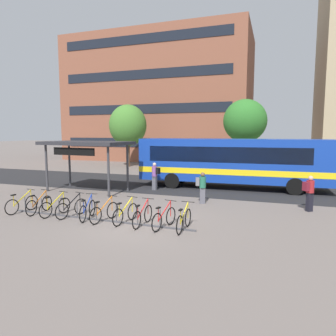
% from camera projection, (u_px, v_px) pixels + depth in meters
% --- Properties ---
extents(ground, '(200.00, 200.00, 0.00)m').
position_uv_depth(ground, '(140.00, 223.00, 12.31)').
color(ground, '#6B605B').
extents(bus_lane_asphalt, '(80.00, 7.20, 0.01)m').
position_uv_depth(bus_lane_asphalt, '(195.00, 186.00, 20.85)').
color(bus_lane_asphalt, '#232326').
rests_on(bus_lane_asphalt, ground).
extents(city_bus, '(12.10, 2.95, 3.20)m').
position_uv_depth(city_bus, '(233.00, 161.00, 19.83)').
color(city_bus, '#14389E').
rests_on(city_bus, ground).
extents(bike_rack, '(8.55, 0.30, 0.70)m').
position_uv_depth(bike_rack, '(96.00, 218.00, 12.72)').
color(bike_rack, '#47474C').
rests_on(bike_rack, ground).
extents(parked_bicycle_yellow_0, '(0.52, 1.71, 0.99)m').
position_uv_depth(parked_bicycle_yellow_0, '(22.00, 204.00, 13.93)').
color(parked_bicycle_yellow_0, black).
rests_on(parked_bicycle_yellow_0, ground).
extents(parked_bicycle_orange_1, '(0.52, 1.72, 0.99)m').
position_uv_depth(parked_bicycle_orange_1, '(39.00, 205.00, 13.79)').
color(parked_bicycle_orange_1, black).
rests_on(parked_bicycle_orange_1, ground).
extents(parked_bicycle_yellow_2, '(0.52, 1.71, 0.99)m').
position_uv_depth(parked_bicycle_yellow_2, '(55.00, 207.00, 13.39)').
color(parked_bicycle_yellow_2, black).
rests_on(parked_bicycle_yellow_2, ground).
extents(parked_bicycle_black_3, '(0.57, 1.69, 0.99)m').
position_uv_depth(parked_bicycle_black_3, '(71.00, 208.00, 13.18)').
color(parked_bicycle_black_3, black).
rests_on(parked_bicycle_black_3, ground).
extents(parked_bicycle_blue_4, '(0.55, 1.70, 0.99)m').
position_uv_depth(parked_bicycle_blue_4, '(88.00, 210.00, 12.86)').
color(parked_bicycle_blue_4, black).
rests_on(parked_bicycle_blue_4, ground).
extents(parked_bicycle_orange_5, '(0.53, 1.70, 0.99)m').
position_uv_depth(parked_bicycle_orange_5, '(104.00, 212.00, 12.53)').
color(parked_bicycle_orange_5, black).
rests_on(parked_bicycle_orange_5, ground).
extents(parked_bicycle_yellow_6, '(0.52, 1.71, 0.99)m').
position_uv_depth(parked_bicycle_yellow_6, '(125.00, 214.00, 12.30)').
color(parked_bicycle_yellow_6, black).
rests_on(parked_bicycle_yellow_6, ground).
extents(parked_bicycle_red_7, '(0.52, 1.72, 0.99)m').
position_uv_depth(parked_bicycle_red_7, '(143.00, 216.00, 11.96)').
color(parked_bicycle_red_7, black).
rests_on(parked_bicycle_red_7, ground).
extents(parked_bicycle_red_8, '(0.55, 1.70, 0.99)m').
position_uv_depth(parked_bicycle_red_8, '(164.00, 218.00, 11.62)').
color(parked_bicycle_red_8, black).
rests_on(parked_bicycle_red_8, ground).
extents(parked_bicycle_yellow_9, '(0.52, 1.72, 0.99)m').
position_uv_depth(parked_bicycle_yellow_9, '(184.00, 220.00, 11.36)').
color(parked_bicycle_yellow_9, black).
rests_on(parked_bicycle_yellow_9, ground).
extents(transit_shelter, '(5.53, 3.25, 3.07)m').
position_uv_depth(transit_shelter, '(86.00, 145.00, 18.71)').
color(transit_shelter, '#38383D').
rests_on(transit_shelter, ground).
extents(commuter_maroon_pack_0, '(0.60, 0.57, 1.66)m').
position_uv_depth(commuter_maroon_pack_0, '(309.00, 191.00, 14.04)').
color(commuter_maroon_pack_0, black).
rests_on(commuter_maroon_pack_0, ground).
extents(commuter_black_pack_1, '(0.57, 0.40, 1.74)m').
position_uv_depth(commuter_black_pack_1, '(155.00, 174.00, 19.27)').
color(commuter_black_pack_1, '#565660').
rests_on(commuter_black_pack_1, ground).
extents(commuter_grey_pack_2, '(0.59, 0.45, 1.61)m').
position_uv_depth(commuter_grey_pack_2, '(202.00, 186.00, 15.60)').
color(commuter_grey_pack_2, '#565660').
rests_on(commuter_grey_pack_2, ground).
extents(street_tree_0, '(3.93, 3.93, 6.52)m').
position_uv_depth(street_tree_0, '(128.00, 125.00, 32.25)').
color(street_tree_0, brown).
rests_on(street_tree_0, ground).
extents(street_tree_1, '(3.91, 3.91, 6.62)m').
position_uv_depth(street_tree_1, '(245.00, 121.00, 27.91)').
color(street_tree_1, brown).
rests_on(street_tree_1, ground).
extents(building_left_wing, '(23.65, 11.66, 15.96)m').
position_uv_depth(building_left_wing, '(160.00, 100.00, 41.60)').
color(building_left_wing, brown).
rests_on(building_left_wing, ground).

